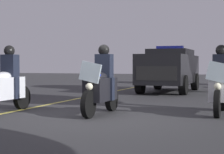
{
  "coord_description": "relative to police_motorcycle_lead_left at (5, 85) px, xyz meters",
  "views": [
    {
      "loc": [
        8.33,
        3.32,
        1.22
      ],
      "look_at": [
        -1.06,
        0.0,
        0.9
      ],
      "focal_mm": 62.01,
      "sensor_mm": 36.0,
      "label": 1
    }
  ],
  "objects": [
    {
      "name": "police_motorcycle_lead_right",
      "position": [
        -0.44,
        2.45,
        0.0
      ],
      "size": [
        2.14,
        0.57,
        1.72
      ],
      "color": "black",
      "rests_on": "ground"
    },
    {
      "name": "lane_stripe_center",
      "position": [
        0.04,
        0.09,
        -0.7
      ],
      "size": [
        48.0,
        0.12,
        0.01
      ],
      "primitive_type": "cube",
      "color": "#E0D14C",
      "rests_on": "ground"
    },
    {
      "name": "police_motorcycle_trailing",
      "position": [
        -1.49,
        5.19,
        0.0
      ],
      "size": [
        2.14,
        0.57,
        1.72
      ],
      "color": "black",
      "rests_on": "ground"
    },
    {
      "name": "police_motorcycle_lead_left",
      "position": [
        0.0,
        0.0,
        0.0
      ],
      "size": [
        2.14,
        0.57,
        1.72
      ],
      "color": "black",
      "rests_on": "ground"
    },
    {
      "name": "ground_plane",
      "position": [
        0.04,
        2.53,
        -0.7
      ],
      "size": [
        80.0,
        80.0,
        0.0
      ],
      "primitive_type": "plane",
      "color": "#333335"
    },
    {
      "name": "police_suv",
      "position": [
        -8.71,
        2.53,
        0.37
      ],
      "size": [
        4.94,
        2.15,
        2.05
      ],
      "color": "black",
      "rests_on": "ground"
    }
  ]
}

